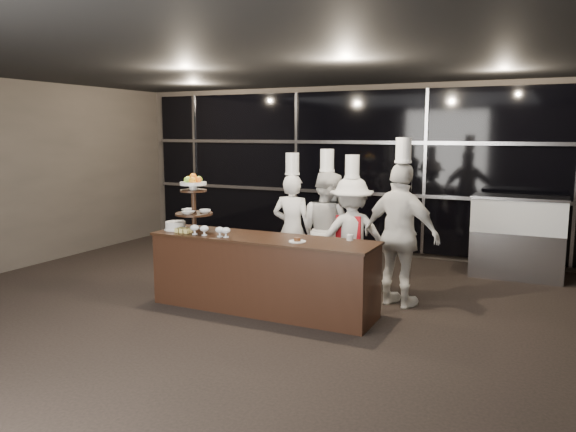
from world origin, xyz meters
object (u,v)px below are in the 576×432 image
at_px(buffet_counter, 263,273).
at_px(chef_d, 401,234).
at_px(layer_cake, 176,226).
at_px(chef_b, 326,229).
at_px(display_stand, 194,198).
at_px(display_case, 518,233).
at_px(chef_c, 351,236).
at_px(chef_a, 292,228).

xyz_separation_m(buffet_counter, chef_d, (1.48, 0.89, 0.46)).
relative_size(layer_cake, chef_b, 0.15).
bearing_deg(chef_b, buffet_counter, -103.78).
height_order(buffet_counter, display_stand, display_stand).
distance_m(buffet_counter, layer_cake, 1.36).
xyz_separation_m(layer_cake, chef_b, (1.58, 1.34, -0.13)).
xyz_separation_m(display_case, chef_c, (-1.97, -1.90, 0.12)).
distance_m(buffet_counter, chef_c, 1.40).
relative_size(display_stand, chef_d, 0.35).
distance_m(buffet_counter, chef_a, 1.29).
height_order(chef_a, chef_b, chef_b).
xyz_separation_m(display_case, chef_d, (-1.23, -2.15, 0.24)).
relative_size(buffet_counter, display_case, 2.12).
bearing_deg(chef_d, buffet_counter, -148.75).
relative_size(chef_b, chef_d, 0.92).
height_order(chef_b, chef_d, chef_d).
bearing_deg(chef_a, chef_d, -11.42).
bearing_deg(display_case, chef_d, -119.76).
bearing_deg(chef_b, display_case, 36.27).
xyz_separation_m(display_stand, chef_c, (1.74, 1.14, -0.53)).
distance_m(buffet_counter, display_case, 4.08).
height_order(display_stand, chef_a, chef_a).
bearing_deg(layer_cake, buffet_counter, 2.27).
bearing_deg(layer_cake, chef_c, 30.87).
bearing_deg(buffet_counter, chef_c, 57.24).
bearing_deg(display_stand, display_case, 39.42).
distance_m(chef_b, chef_d, 1.23).
height_order(display_stand, display_case, display_stand).
bearing_deg(display_stand, chef_a, 56.37).
height_order(layer_cake, chef_d, chef_d).
relative_size(buffet_counter, chef_a, 1.50).
distance_m(display_case, chef_b, 2.96).
height_order(display_stand, chef_d, chef_d).
bearing_deg(buffet_counter, display_case, 48.39).
distance_m(display_stand, layer_cake, 0.45).
xyz_separation_m(chef_b, chef_c, (0.42, -0.15, -0.04)).
bearing_deg(buffet_counter, chef_a, 98.44).
height_order(display_case, chef_c, chef_c).
xyz_separation_m(buffet_counter, layer_cake, (-1.26, -0.05, 0.51)).
height_order(display_stand, layer_cake, display_stand).
xyz_separation_m(display_stand, display_case, (3.70, 3.04, -0.65)).
relative_size(layer_cake, display_case, 0.22).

